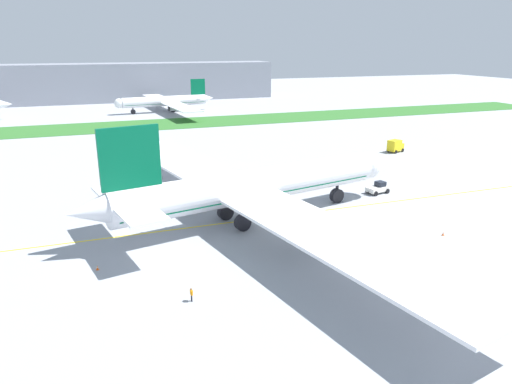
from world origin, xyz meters
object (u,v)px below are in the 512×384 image
(traffic_cone_starboard_wing, at_px, (97,268))
(service_truck_baggage_loader, at_px, (395,146))
(airliner_foreground, at_px, (249,187))
(parked_airliner_far_right, at_px, (166,101))
(ground_crew_wingwalker_port, at_px, (227,211))
(pushback_tug, at_px, (378,188))
(traffic_cone_near_nose, at_px, (443,234))
(ground_crew_marshaller_front, at_px, (191,293))

(traffic_cone_starboard_wing, distance_m, service_truck_baggage_loader, 87.83)
(airliner_foreground, height_order, service_truck_baggage_loader, airliner_foreground)
(service_truck_baggage_loader, relative_size, parked_airliner_far_right, 0.07)
(service_truck_baggage_loader, bearing_deg, ground_crew_wingwalker_port, -149.97)
(pushback_tug, height_order, traffic_cone_starboard_wing, pushback_tug)
(ground_crew_wingwalker_port, relative_size, traffic_cone_near_nose, 2.93)
(pushback_tug, relative_size, traffic_cone_starboard_wing, 10.80)
(traffic_cone_starboard_wing, xyz_separation_m, parked_airliner_far_right, (32.67, 140.72, 4.14))
(ground_crew_wingwalker_port, bearing_deg, ground_crew_marshaller_front, -115.00)
(pushback_tug, bearing_deg, service_truck_baggage_loader, 49.76)
(airliner_foreground, relative_size, pushback_tug, 13.99)
(service_truck_baggage_loader, bearing_deg, ground_crew_marshaller_front, -139.89)
(ground_crew_marshaller_front, bearing_deg, ground_crew_wingwalker_port, 65.00)
(traffic_cone_near_nose, bearing_deg, pushback_tug, 82.58)
(traffic_cone_near_nose, height_order, service_truck_baggage_loader, service_truck_baggage_loader)
(ground_crew_marshaller_front, relative_size, parked_airliner_far_right, 0.02)
(ground_crew_marshaller_front, bearing_deg, parked_airliner_far_right, 81.33)
(service_truck_baggage_loader, bearing_deg, traffic_cone_near_nose, -118.59)
(ground_crew_wingwalker_port, height_order, parked_airliner_far_right, parked_airliner_far_right)
(traffic_cone_near_nose, relative_size, parked_airliner_far_right, 0.01)
(parked_airliner_far_right, bearing_deg, ground_crew_marshaller_front, -98.67)
(airliner_foreground, height_order, parked_airliner_far_right, airliner_foreground)
(airliner_foreground, height_order, traffic_cone_near_nose, airliner_foreground)
(ground_crew_wingwalker_port, bearing_deg, traffic_cone_starboard_wing, -148.79)
(airliner_foreground, bearing_deg, ground_crew_wingwalker_port, 133.05)
(ground_crew_marshaller_front, height_order, parked_airliner_far_right, parked_airliner_far_right)
(pushback_tug, distance_m, ground_crew_wingwalker_port, 30.73)
(airliner_foreground, height_order, ground_crew_wingwalker_port, airliner_foreground)
(pushback_tug, height_order, ground_crew_wingwalker_port, pushback_tug)
(traffic_cone_near_nose, xyz_separation_m, service_truck_baggage_loader, (27.26, 50.03, 1.41))
(traffic_cone_near_nose, distance_m, service_truck_baggage_loader, 57.00)
(service_truck_baggage_loader, height_order, parked_airliner_far_right, parked_airliner_far_right)
(pushback_tug, xyz_separation_m, traffic_cone_starboard_wing, (-51.26, -15.41, -0.73))
(ground_crew_wingwalker_port, xyz_separation_m, traffic_cone_starboard_wing, (-20.66, -12.52, -0.75))
(pushback_tug, xyz_separation_m, ground_crew_marshaller_front, (-41.79, -26.90, -0.03))
(airliner_foreground, distance_m, traffic_cone_starboard_wing, 25.89)
(ground_crew_marshaller_front, bearing_deg, traffic_cone_near_nose, 8.51)
(airliner_foreground, height_order, ground_crew_marshaller_front, airliner_foreground)
(ground_crew_wingwalker_port, bearing_deg, parked_airliner_far_right, 84.65)
(ground_crew_wingwalker_port, bearing_deg, traffic_cone_near_nose, -33.11)
(pushback_tug, distance_m, service_truck_baggage_loader, 37.96)
(ground_crew_wingwalker_port, relative_size, ground_crew_marshaller_front, 1.05)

